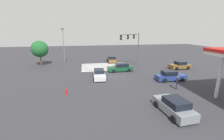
{
  "coord_description": "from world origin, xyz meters",
  "views": [
    {
      "loc": [
        4.71,
        24.88,
        7.71
      ],
      "look_at": [
        0.0,
        0.0,
        1.06
      ],
      "focal_mm": 24.0,
      "sensor_mm": 36.0,
      "label": 1
    }
  ],
  "objects": [
    {
      "name": "crosswalk_markings",
      "position": [
        0.0,
        -7.22,
        0.0
      ],
      "size": [
        10.67,
        7.25,
        0.01
      ],
      "rotation": [
        0.0,
        0.0,
        1.57
      ],
      "color": "silver",
      "rests_on": "ground_plane"
    },
    {
      "name": "car_5",
      "position": [
        -8.64,
        4.23,
        0.72
      ],
      "size": [
        4.75,
        1.96,
        1.59
      ],
      "rotation": [
        0.0,
        0.0,
        3.14
      ],
      "color": "navy",
      "rests_on": "ground_plane"
    },
    {
      "name": "car_1",
      "position": [
        2.34,
        0.82,
        0.65
      ],
      "size": [
        2.26,
        4.81,
        1.4
      ],
      "rotation": [
        0.0,
        0.0,
        1.53
      ],
      "color": "silver",
      "rests_on": "ground_plane"
    },
    {
      "name": "ground_plane",
      "position": [
        0.0,
        0.0,
        0.0
      ],
      "size": [
        114.27,
        114.27,
        0.0
      ],
      "primitive_type": "plane",
      "color": "#333338"
    },
    {
      "name": "car_0",
      "position": [
        -2.24,
        -2.74,
        0.71
      ],
      "size": [
        4.94,
        2.07,
        1.55
      ],
      "rotation": [
        0.0,
        0.0,
        0.04
      ],
      "color": "#144728",
      "rests_on": "ground_plane"
    },
    {
      "name": "car_4",
      "position": [
        -14.78,
        -2.29,
        0.73
      ],
      "size": [
        4.38,
        2.31,
        1.59
      ],
      "rotation": [
        0.0,
        0.0,
        0.05
      ],
      "color": "brown",
      "rests_on": "ground_plane"
    },
    {
      "name": "pedestrian",
      "position": [
        -7.46,
        7.77,
        1.03
      ],
      "size": [
        0.41,
        0.41,
        1.82
      ],
      "rotation": [
        0.0,
        0.0,
        -0.81
      ],
      "color": "#232842",
      "rests_on": "ground_plane"
    },
    {
      "name": "fire_hydrant",
      "position": [
        7.06,
        6.95,
        0.43
      ],
      "size": [
        0.22,
        0.22,
        0.86
      ],
      "color": "red",
      "rests_on": "ground_plane"
    },
    {
      "name": "street_light_pole_a",
      "position": [
        9.27,
        -12.17,
        4.92
      ],
      "size": [
        0.8,
        0.36,
        8.24
      ],
      "color": "slate",
      "rests_on": "ground_plane"
    },
    {
      "name": "car_3",
      "position": [
        -2.15,
        -11.93,
        0.75
      ],
      "size": [
        2.32,
        4.52,
        1.56
      ],
      "rotation": [
        0.0,
        0.0,
        -1.62
      ],
      "color": "brown",
      "rests_on": "ground_plane"
    },
    {
      "name": "car_2",
      "position": [
        -3.49,
        13.32,
        0.74
      ],
      "size": [
        2.42,
        4.59,
        1.6
      ],
      "rotation": [
        0.0,
        0.0,
        -1.5
      ],
      "color": "gray",
      "rests_on": "ground_plane"
    },
    {
      "name": "tree_corner_a",
      "position": [
        14.36,
        -10.97,
        3.77
      ],
      "size": [
        3.67,
        3.67,
        5.62
      ],
      "color": "brown",
      "rests_on": "ground_plane"
    },
    {
      "name": "traffic_signal_mast",
      "position": [
        -5.54,
        -5.54,
        5.4
      ],
      "size": [
        5.86,
        5.86,
        7.24
      ],
      "rotation": [
        0.0,
        0.0,
        0.79
      ],
      "color": "#47474C",
      "rests_on": "ground_plane"
    }
  ]
}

